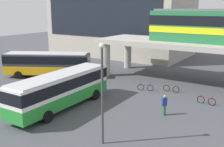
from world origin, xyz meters
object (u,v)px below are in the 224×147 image
object	(u,v)px
station_building	(121,17)
bicycle_brown	(171,89)
pedestrian_at_kerb	(164,106)
bus_main	(62,87)
bus_secondary	(47,62)
bicycle_blue	(146,87)
bicycle_red	(206,101)

from	to	relation	value
station_building	bicycle_brown	xyz separation A→B (m)	(17.84, -18.78, -6.89)
station_building	bicycle_brown	distance (m)	26.81
station_building	pedestrian_at_kerb	size ratio (longest dim) A/B	14.48
station_building	bus_main	xyz separation A→B (m)	(11.22, -28.75, -5.26)
station_building	pedestrian_at_kerb	xyz separation A→B (m)	(19.68, -25.31, -6.40)
bus_secondary	bicycle_blue	bearing A→B (deg)	6.48
bus_main	bicycle_red	world-z (taller)	bus_main
bicycle_blue	bicycle_brown	world-z (taller)	same
bicycle_blue	bus_main	bearing A→B (deg)	-114.58
station_building	bicycle_blue	distance (m)	25.99
bus_main	bicycle_red	bearing A→B (deg)	36.93
bus_secondary	pedestrian_at_kerb	bearing A→B (deg)	-12.30
station_building	bus_secondary	distance (m)	22.11
bus_secondary	pedestrian_at_kerb	size ratio (longest dim) A/B	6.11
station_building	pedestrian_at_kerb	bearing A→B (deg)	-52.13
bus_secondary	bicycle_red	xyz separation A→B (m)	(20.28, 0.78, -1.63)
bus_main	pedestrian_at_kerb	distance (m)	9.21
bus_main	bus_secondary	world-z (taller)	same
bicycle_blue	pedestrian_at_kerb	world-z (taller)	pedestrian_at_kerb
bicycle_brown	bicycle_red	world-z (taller)	same
bicycle_brown	bus_secondary	bearing A→B (deg)	-170.77
bicycle_blue	bus_secondary	bearing A→B (deg)	-173.52
bicycle_blue	bicycle_brown	xyz separation A→B (m)	(2.56, 1.08, 0.00)
station_building	bus_secondary	bearing A→B (deg)	-85.31
bus_main	bicycle_blue	xyz separation A→B (m)	(4.06, 8.88, -1.63)
bicycle_blue	pedestrian_at_kerb	size ratio (longest dim) A/B	0.96
station_building	bicycle_red	world-z (taller)	station_building
bicycle_red	pedestrian_at_kerb	xyz separation A→B (m)	(-2.35, -4.69, 0.48)
bus_secondary	bicycle_blue	size ratio (longest dim) A/B	6.35
bus_main	pedestrian_at_kerb	world-z (taller)	bus_main
bus_main	bicycle_brown	xyz separation A→B (m)	(6.62, 9.96, -1.63)
bus_secondary	bicycle_blue	distance (m)	13.71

